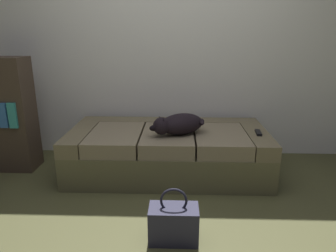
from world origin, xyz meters
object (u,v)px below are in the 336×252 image
couch (168,151)px  handbag (174,223)px  bookshelf (3,115)px  tv_remote (258,133)px  dog_dark (178,124)px

couch → handbag: couch is taller
couch → handbag: bearing=-86.2°
handbag → couch: bearing=93.8°
handbag → bookshelf: 2.04m
couch → tv_remote: tv_remote is taller
tv_remote → bookshelf: 2.43m
couch → tv_remote: size_ratio=12.37×
couch → bookshelf: bookshelf is taller
bookshelf → couch: bearing=-1.5°
couch → handbag: 1.06m
couch → bookshelf: 1.64m
dog_dark → tv_remote: size_ratio=3.50×
dog_dark → tv_remote: (0.73, 0.04, -0.08)m
handbag → bookshelf: bearing=146.9°
couch → dog_dark: size_ratio=3.53×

